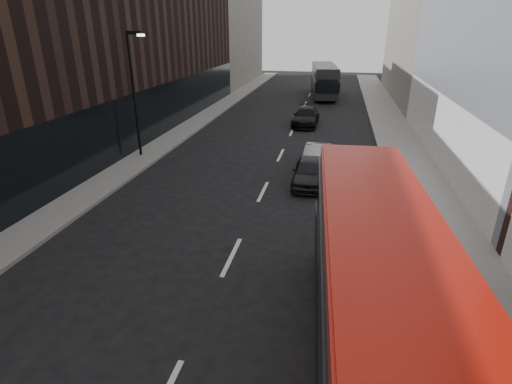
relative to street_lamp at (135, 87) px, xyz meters
The scene contains 11 objects.
sidewalk_right 17.69m from the street_lamp, 24.00° to the left, with size 3.00×80.00×0.15m, color slate.
sidewalk_left 8.12m from the street_lamp, 88.20° to the left, with size 2.00×80.00×0.15m, color slate.
building_victorian 33.01m from the street_lamp, 53.00° to the left, with size 6.50×24.00×21.00m.
building_left_mid 12.76m from the street_lamp, 105.29° to the left, with size 5.00×24.00×14.00m, color black.
building_left_far 34.24m from the street_lamp, 95.51° to the left, with size 5.00×20.00×13.00m, color slate.
street_lamp is the anchor object (origin of this frame).
red_bus 18.96m from the street_lamp, 48.77° to the right, with size 2.96×10.13×4.05m.
grey_bus 27.02m from the street_lamp, 68.66° to the left, with size 3.60×10.81×3.44m.
car_a 11.17m from the street_lamp, 13.83° to the right, with size 1.58×3.92×1.34m, color black.
car_b 11.09m from the street_lamp, ahead, with size 1.35×3.87×1.28m, color #94979C.
car_c 14.27m from the street_lamp, 49.20° to the left, with size 1.93×4.74×1.38m, color black.
Camera 1 is at (3.17, -3.47, 7.37)m, focal length 28.00 mm.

